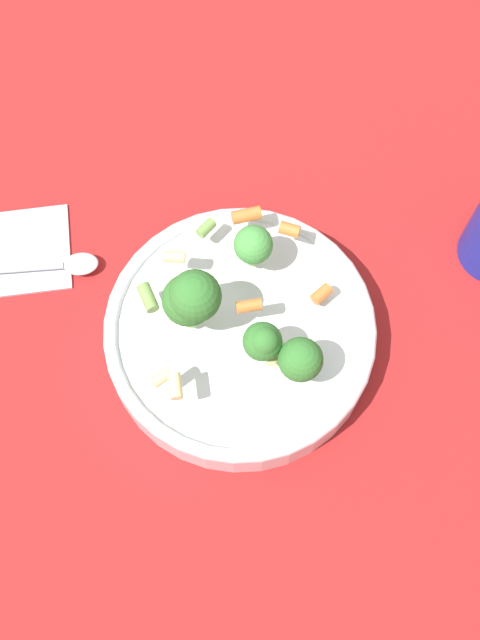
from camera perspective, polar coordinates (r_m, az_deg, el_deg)
ground_plane at (r=0.75m, az=0.00°, el=-1.72°), size 3.00×3.00×0.00m
bowl at (r=0.73m, az=0.00°, el=-1.01°), size 0.26×0.26×0.05m
pasta_salad at (r=0.67m, az=-0.83°, el=1.01°), size 0.19×0.20×0.08m
spoon at (r=0.80m, az=-15.24°, el=3.90°), size 0.10×0.19×0.01m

